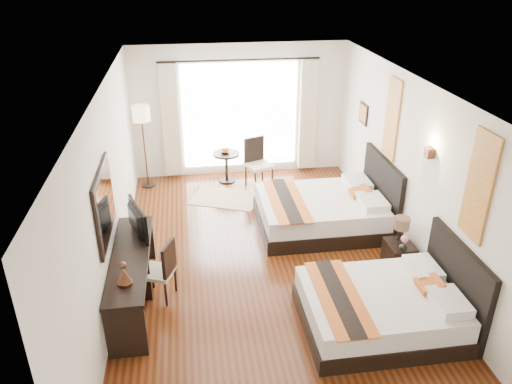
{
  "coord_description": "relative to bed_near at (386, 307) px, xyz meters",
  "views": [
    {
      "loc": [
        -1.12,
        -6.41,
        4.44
      ],
      "look_at": [
        -0.12,
        0.48,
        1.07
      ],
      "focal_mm": 35.0,
      "sensor_mm": 36.0,
      "label": 1
    }
  ],
  "objects": [
    {
      "name": "floor",
      "position": [
        -1.29,
        1.55,
        -0.3
      ],
      "size": [
        4.5,
        7.5,
        0.01
      ],
      "primitive_type": "cube",
      "color": "#3C160B",
      "rests_on": "ground"
    },
    {
      "name": "ceiling",
      "position": [
        -1.29,
        1.55,
        2.49
      ],
      "size": [
        4.5,
        7.5,
        0.02
      ],
      "primitive_type": "cube",
      "color": "white",
      "rests_on": "wall_headboard"
    },
    {
      "name": "wall_headboard",
      "position": [
        0.95,
        1.55,
        1.1
      ],
      "size": [
        0.01,
        7.5,
        2.8
      ],
      "primitive_type": "cube",
      "color": "silver",
      "rests_on": "floor"
    },
    {
      "name": "wall_desk",
      "position": [
        -3.54,
        1.55,
        1.1
      ],
      "size": [
        0.01,
        7.5,
        2.8
      ],
      "primitive_type": "cube",
      "color": "silver",
      "rests_on": "floor"
    },
    {
      "name": "wall_window",
      "position": [
        -1.29,
        5.3,
        1.1
      ],
      "size": [
        4.5,
        0.01,
        2.8
      ],
      "primitive_type": "cube",
      "color": "silver",
      "rests_on": "floor"
    },
    {
      "name": "window_glass",
      "position": [
        -1.29,
        5.28,
        1.0
      ],
      "size": [
        2.4,
        0.02,
        2.2
      ],
      "primitive_type": "cube",
      "color": "white",
      "rests_on": "wall_window"
    },
    {
      "name": "sheer_curtain",
      "position": [
        -1.29,
        5.22,
        1.0
      ],
      "size": [
        2.3,
        0.02,
        2.1
      ],
      "primitive_type": "cube",
      "color": "white",
      "rests_on": "wall_window"
    },
    {
      "name": "drape_left",
      "position": [
        -2.74,
        5.18,
        0.98
      ],
      "size": [
        0.35,
        0.14,
        2.35
      ],
      "primitive_type": "cube",
      "color": "beige",
      "rests_on": "floor"
    },
    {
      "name": "drape_right",
      "position": [
        0.16,
        5.18,
        0.98
      ],
      "size": [
        0.35,
        0.14,
        2.35
      ],
      "primitive_type": "cube",
      "color": "beige",
      "rests_on": "floor"
    },
    {
      "name": "art_panel_near",
      "position": [
        0.94,
        0.0,
        1.65
      ],
      "size": [
        0.03,
        0.5,
        1.35
      ],
      "primitive_type": "cube",
      "color": "brown",
      "rests_on": "wall_headboard"
    },
    {
      "name": "art_panel_far",
      "position": [
        0.94,
        2.65,
        1.65
      ],
      "size": [
        0.03,
        0.5,
        1.35
      ],
      "primitive_type": "cube",
      "color": "brown",
      "rests_on": "wall_headboard"
    },
    {
      "name": "wall_sconce",
      "position": [
        0.9,
        1.2,
        1.62
      ],
      "size": [
        0.1,
        0.14,
        0.14
      ],
      "primitive_type": "cube",
      "color": "#442518",
      "rests_on": "wall_headboard"
    },
    {
      "name": "mirror_frame",
      "position": [
        -3.51,
        0.98,
        1.25
      ],
      "size": [
        0.04,
        1.25,
        0.95
      ],
      "primitive_type": "cube",
      "color": "black",
      "rests_on": "wall_desk"
    },
    {
      "name": "mirror_glass",
      "position": [
        -3.49,
        0.98,
        1.25
      ],
      "size": [
        0.01,
        1.12,
        0.82
      ],
      "primitive_type": "cube",
      "color": "white",
      "rests_on": "mirror_frame"
    },
    {
      "name": "bed_near",
      "position": [
        0.0,
        0.0,
        0.0
      ],
      "size": [
        2.03,
        1.58,
        1.14
      ],
      "color": "black",
      "rests_on": "floor"
    },
    {
      "name": "bed_far",
      "position": [
        -0.09,
        2.65,
        0.03
      ],
      "size": [
        2.21,
        1.72,
        1.25
      ],
      "color": "black",
      "rests_on": "floor"
    },
    {
      "name": "nightstand",
      "position": [
        0.68,
        1.2,
        -0.07
      ],
      "size": [
        0.38,
        0.47,
        0.46
      ],
      "primitive_type": "cube",
      "color": "black",
      "rests_on": "floor"
    },
    {
      "name": "table_lamp",
      "position": [
        0.68,
        1.25,
        0.46
      ],
      "size": [
        0.24,
        0.24,
        0.37
      ],
      "color": "black",
      "rests_on": "nightstand"
    },
    {
      "name": "vase",
      "position": [
        0.64,
        1.03,
        0.27
      ],
      "size": [
        0.17,
        0.17,
        0.14
      ],
      "primitive_type": "imported",
      "rotation": [
        0.0,
        0.0,
        -0.34
      ],
      "color": "black",
      "rests_on": "nightstand"
    },
    {
      "name": "console_desk",
      "position": [
        -3.28,
        0.98,
        0.08
      ],
      "size": [
        0.5,
        2.2,
        0.76
      ],
      "primitive_type": "cube",
      "color": "black",
      "rests_on": "floor"
    },
    {
      "name": "television",
      "position": [
        -3.26,
        1.53,
        0.69
      ],
      "size": [
        0.37,
        0.79,
        0.46
      ],
      "primitive_type": "imported",
      "rotation": [
        0.0,
        0.0,
        1.92
      ],
      "color": "black",
      "rests_on": "console_desk"
    },
    {
      "name": "bronze_figurine",
      "position": [
        -3.28,
        0.33,
        0.6
      ],
      "size": [
        0.23,
        0.23,
        0.28
      ],
      "primitive_type": null,
      "rotation": [
        0.0,
        0.0,
        -0.25
      ],
      "color": "#442518",
      "rests_on": "console_desk"
    },
    {
      "name": "desk_chair",
      "position": [
        -2.92,
        1.02,
        -0.02
      ],
      "size": [
        0.54,
        0.54,
        0.9
      ],
      "rotation": [
        0.0,
        0.0,
        2.77
      ],
      "color": "beige",
      "rests_on": "floor"
    },
    {
      "name": "floor_lamp",
      "position": [
        -3.29,
        4.83,
        1.16
      ],
      "size": [
        0.35,
        0.35,
        1.73
      ],
      "color": "black",
      "rests_on": "floor"
    },
    {
      "name": "side_table",
      "position": [
        -1.64,
        4.84,
        0.03
      ],
      "size": [
        0.56,
        0.56,
        0.65
      ],
      "primitive_type": "cylinder",
      "color": "black",
      "rests_on": "floor"
    },
    {
      "name": "fruit_bowl",
      "position": [
        -1.66,
        4.85,
        0.38
      ],
      "size": [
        0.26,
        0.26,
        0.05
      ],
      "primitive_type": "imported",
      "rotation": [
        0.0,
        0.0,
        -0.3
      ],
      "color": "#4E2A1B",
      "rests_on": "side_table"
    },
    {
      "name": "window_chair",
      "position": [
        -1.0,
        4.5,
        0.02
      ],
      "size": [
        0.62,
        0.62,
        1.03
      ],
      "rotation": [
        0.0,
        0.0,
        -1.19
      ],
      "color": "beige",
      "rests_on": "floor"
    },
    {
      "name": "jute_rug",
      "position": [
        -1.75,
        4.02,
        -0.29
      ],
      "size": [
        1.53,
        1.31,
        0.01
      ],
      "primitive_type": "cube",
      "rotation": [
        0.0,
        0.0,
        -0.39
      ],
      "color": "tan",
      "rests_on": "floor"
    }
  ]
}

